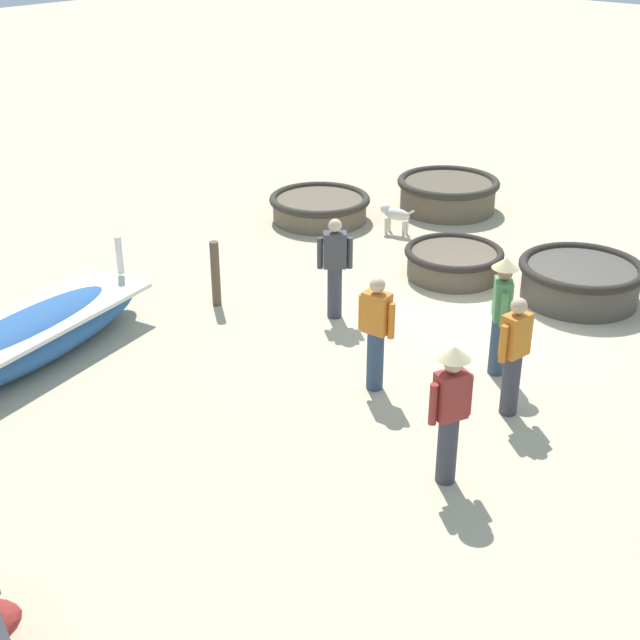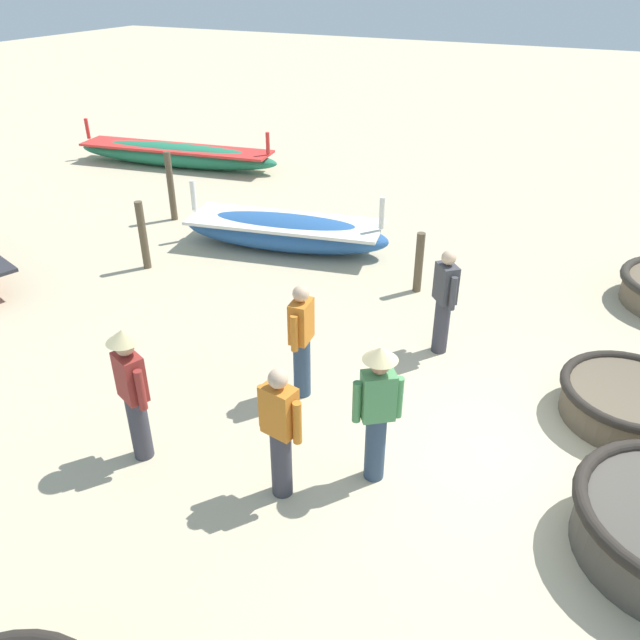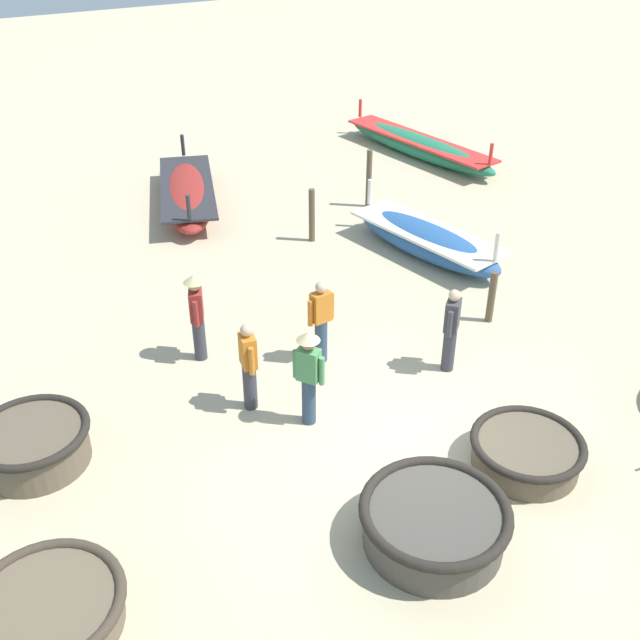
{
  "view_description": "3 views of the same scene",
  "coord_description": "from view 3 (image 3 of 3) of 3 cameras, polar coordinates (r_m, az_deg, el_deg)",
  "views": [
    {
      "loc": [
        -6.15,
        10.86,
        5.92
      ],
      "look_at": [
        0.29,
        3.47,
        1.13
      ],
      "focal_mm": 50.0,
      "sensor_mm": 36.0,
      "label": 1
    },
    {
      "loc": [
        -5.85,
        -0.31,
        4.91
      ],
      "look_at": [
        0.14,
        2.62,
        1.04
      ],
      "focal_mm": 35.0,
      "sensor_mm": 36.0,
      "label": 2
    },
    {
      "loc": [
        -5.33,
        -6.73,
        7.58
      ],
      "look_at": [
        -0.0,
        2.92,
        0.74
      ],
      "focal_mm": 42.0,
      "sensor_mm": 36.0,
      "label": 3
    }
  ],
  "objects": [
    {
      "name": "fisherman_by_coracle",
      "position": [
        12.76,
        9.96,
        -0.61
      ],
      "size": [
        0.42,
        0.39,
        1.57
      ],
      "color": "#383842",
      "rests_on": "ground"
    },
    {
      "name": "mooring_post_mid_beach",
      "position": [
        17.18,
        -0.63,
        7.97
      ],
      "size": [
        0.14,
        0.14,
        1.26
      ],
      "primitive_type": "cylinder",
      "color": "brown",
      "rests_on": "ground"
    },
    {
      "name": "mooring_post_shoreline",
      "position": [
        19.03,
        3.74,
        10.7
      ],
      "size": [
        0.14,
        0.14,
        1.47
      ],
      "primitive_type": "cylinder",
      "color": "brown",
      "rests_on": "ground"
    },
    {
      "name": "fisherman_crouching",
      "position": [
        12.8,
        0.08,
        0.03
      ],
      "size": [
        0.53,
        0.25,
        1.57
      ],
      "color": "#2D425B",
      "rests_on": "ground"
    },
    {
      "name": "coracle_tilted",
      "position": [
        11.36,
        15.46,
        -9.62
      ],
      "size": [
        1.66,
        1.66,
        0.49
      ],
      "color": "brown",
      "rests_on": "ground"
    },
    {
      "name": "coracle_nearest",
      "position": [
        9.66,
        -20.08,
        -20.09
      ],
      "size": [
        1.83,
        1.83,
        0.48
      ],
      "color": "brown",
      "rests_on": "ground"
    },
    {
      "name": "fisherman_standing_left",
      "position": [
        11.32,
        -0.87,
        -3.97
      ],
      "size": [
        0.38,
        0.45,
        1.67
      ],
      "color": "#2D425B",
      "rests_on": "ground"
    },
    {
      "name": "fisherman_hauling",
      "position": [
        12.96,
        -9.37,
        0.63
      ],
      "size": [
        0.36,
        0.5,
        1.67
      ],
      "color": "#383842",
      "rests_on": "ground"
    },
    {
      "name": "fisherman_with_hat",
      "position": [
        11.74,
        -5.46,
        -3.37
      ],
      "size": [
        0.27,
        0.52,
        1.57
      ],
      "color": "#383842",
      "rests_on": "ground"
    },
    {
      "name": "coracle_far_right",
      "position": [
        11.75,
        -21.03,
        -8.77
      ],
      "size": [
        1.69,
        1.69,
        0.63
      ],
      "color": "brown",
      "rests_on": "ground"
    },
    {
      "name": "coracle_upturned",
      "position": [
        10.0,
        8.69,
        -15.01
      ],
      "size": [
        1.96,
        1.96,
        0.63
      ],
      "color": "#4C473F",
      "rests_on": "ground"
    },
    {
      "name": "long_boat_red_hull",
      "position": [
        16.83,
        8.12,
        6.05
      ],
      "size": [
        1.89,
        4.21,
        1.2
      ],
      "color": "#285693",
      "rests_on": "ground"
    },
    {
      "name": "long_boat_ochre_hull",
      "position": [
        19.46,
        -10.07,
        9.48
      ],
      "size": [
        2.68,
        4.87,
        1.16
      ],
      "color": "maroon",
      "rests_on": "ground"
    },
    {
      "name": "long_boat_blue_hull",
      "position": [
        22.83,
        7.55,
        13.03
      ],
      "size": [
        1.84,
        5.93,
        1.1
      ],
      "color": "#237551",
      "rests_on": "ground"
    },
    {
      "name": "ground_plane",
      "position": [
        11.45,
        7.19,
        -9.92
      ],
      "size": [
        80.0,
        80.0,
        0.0
      ],
      "primitive_type": "plane",
      "color": "#C6B793"
    },
    {
      "name": "mooring_post_inland",
      "position": [
        14.44,
        12.94,
        1.72
      ],
      "size": [
        0.14,
        0.14,
        1.05
      ],
      "primitive_type": "cylinder",
      "color": "brown",
      "rests_on": "ground"
    }
  ]
}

